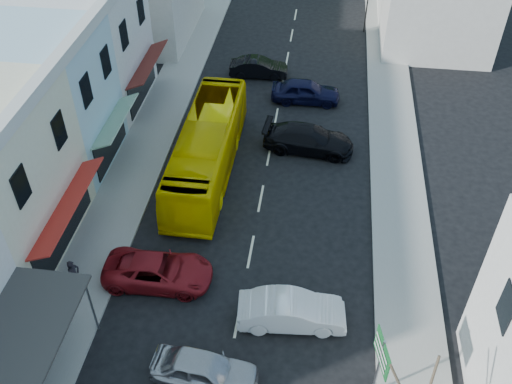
# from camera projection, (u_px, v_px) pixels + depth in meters

# --- Properties ---
(ground) EXTENTS (120.00, 120.00, 0.00)m
(ground) POSITION_uv_depth(u_px,v_px,m) (238.00, 317.00, 25.30)
(ground) COLOR black
(ground) RESTS_ON ground
(sidewalk_left) EXTENTS (3.00, 52.00, 0.15)m
(sidewalk_left) POSITION_uv_depth(u_px,v_px,m) (138.00, 164.00, 33.45)
(sidewalk_left) COLOR gray
(sidewalk_left) RESTS_ON ground
(sidewalk_right) EXTENTS (3.00, 52.00, 0.15)m
(sidewalk_right) POSITION_uv_depth(u_px,v_px,m) (398.00, 186.00, 31.97)
(sidewalk_right) COLOR gray
(sidewalk_right) RESTS_ON ground
(bus) EXTENTS (2.56, 11.61, 3.10)m
(bus) POSITION_uv_depth(u_px,v_px,m) (207.00, 149.00, 32.06)
(bus) COLOR #E9C601
(bus) RESTS_ON ground
(car_silver) EXTENTS (4.55, 2.22, 1.40)m
(car_silver) POSITION_uv_depth(u_px,v_px,m) (205.00, 371.00, 22.53)
(car_silver) COLOR #ADADB2
(car_silver) RESTS_ON ground
(car_white) EXTENTS (4.55, 2.20, 1.40)m
(car_white) POSITION_uv_depth(u_px,v_px,m) (292.00, 312.00, 24.66)
(car_white) COLOR white
(car_white) RESTS_ON ground
(car_red) EXTENTS (4.64, 2.00, 1.40)m
(car_red) POSITION_uv_depth(u_px,v_px,m) (158.00, 271.00, 26.42)
(car_red) COLOR maroon
(car_red) RESTS_ON ground
(car_black_near) EXTENTS (4.64, 2.21, 1.40)m
(car_black_near) POSITION_uv_depth(u_px,v_px,m) (308.00, 140.00, 34.16)
(car_black_near) COLOR black
(car_black_near) RESTS_ON ground
(car_navy_mid) EXTENTS (4.44, 1.89, 1.40)m
(car_navy_mid) POSITION_uv_depth(u_px,v_px,m) (306.00, 92.00, 38.26)
(car_navy_mid) COLOR black
(car_navy_mid) RESTS_ON ground
(car_black_far) EXTENTS (4.49, 2.03, 1.40)m
(car_black_far) POSITION_uv_depth(u_px,v_px,m) (259.00, 67.00, 40.80)
(car_black_far) COLOR black
(car_black_far) RESTS_ON ground
(pedestrian_left) EXTENTS (0.60, 0.71, 1.70)m
(pedestrian_left) POSITION_uv_depth(u_px,v_px,m) (75.00, 275.00, 25.82)
(pedestrian_left) COLOR black
(pedestrian_left) RESTS_ON sidewalk_left
(direction_sign) EXTENTS (0.89, 1.70, 3.61)m
(direction_sign) POSITION_uv_depth(u_px,v_px,m) (378.00, 369.00, 21.33)
(direction_sign) COLOR #145E27
(direction_sign) RESTS_ON ground
(traffic_signal) EXTENTS (1.12, 1.23, 4.49)m
(traffic_signal) POSITION_uv_depth(u_px,v_px,m) (367.00, 5.00, 45.22)
(traffic_signal) COLOR black
(traffic_signal) RESTS_ON ground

